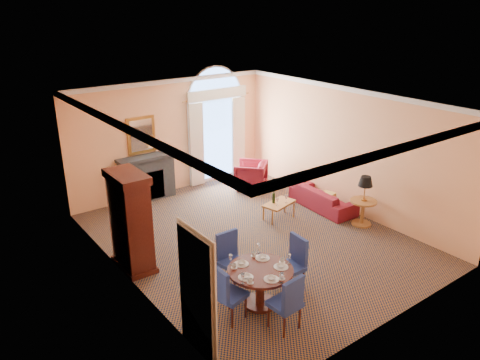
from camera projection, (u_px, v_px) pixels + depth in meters
ground at (253, 238)px, 10.84m from camera, size 7.50×7.50×0.00m
room_envelope at (235, 128)px, 10.43m from camera, size 6.04×7.52×3.45m
armoire at (131, 223)px, 9.35m from camera, size 0.59×1.05×2.07m
dining_table at (260, 278)px, 8.29m from camera, size 1.18×1.18×0.94m
dining_chair_north at (230, 255)px, 8.96m from camera, size 0.56×0.56×1.06m
dining_chair_south at (289, 300)px, 7.60m from camera, size 0.51×0.52×1.06m
dining_chair_east at (294, 260)px, 8.79m from camera, size 0.50×0.49×1.06m
dining_chair_west at (226, 291)px, 7.85m from camera, size 0.57×0.57×1.06m
sofa at (323, 198)px, 12.35m from camera, size 0.86×1.97×0.56m
armchair at (251, 175)px, 13.61m from camera, size 1.23×1.24×0.81m
coffee_table at (279, 204)px, 11.70m from camera, size 0.94×0.66×0.78m
side_table at (364, 195)px, 11.25m from camera, size 0.64×0.64×1.24m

